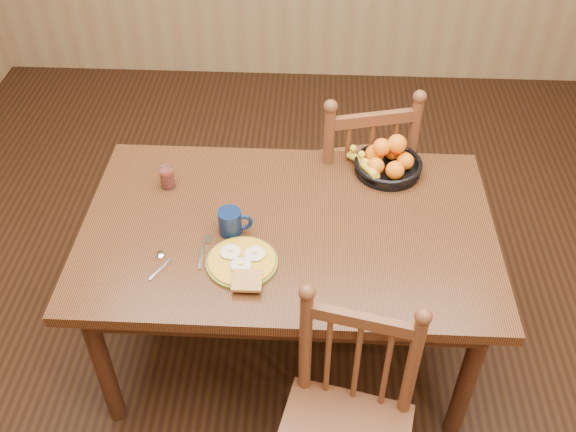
{
  "coord_description": "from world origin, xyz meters",
  "views": [
    {
      "loc": [
        0.09,
        -1.82,
        2.44
      ],
      "look_at": [
        0.0,
        0.0,
        0.8
      ],
      "focal_mm": 40.0,
      "sensor_mm": 36.0,
      "label": 1
    }
  ],
  "objects_px": {
    "coffee_mug": "(231,222)",
    "dining_table": "(288,241)",
    "chair_near": "(345,432)",
    "chair_far": "(356,179)",
    "breakfast_plate": "(242,262)",
    "fruit_bowl": "(387,161)"
  },
  "relations": [
    {
      "from": "coffee_mug",
      "to": "dining_table",
      "type": "bearing_deg",
      "value": 11.85
    },
    {
      "from": "dining_table",
      "to": "coffee_mug",
      "type": "xyz_separation_m",
      "value": [
        -0.21,
        -0.04,
        0.14
      ]
    },
    {
      "from": "chair_near",
      "to": "coffee_mug",
      "type": "xyz_separation_m",
      "value": [
        -0.44,
        0.66,
        0.34
      ]
    },
    {
      "from": "dining_table",
      "to": "coffee_mug",
      "type": "relative_size",
      "value": 11.95
    },
    {
      "from": "dining_table",
      "to": "chair_near",
      "type": "xyz_separation_m",
      "value": [
        0.23,
        -0.7,
        -0.2
      ]
    },
    {
      "from": "chair_near",
      "to": "coffee_mug",
      "type": "relative_size",
      "value": 7.14
    },
    {
      "from": "breakfast_plate",
      "to": "coffee_mug",
      "type": "relative_size",
      "value": 2.15
    },
    {
      "from": "dining_table",
      "to": "chair_near",
      "type": "height_order",
      "value": "chair_near"
    },
    {
      "from": "chair_near",
      "to": "fruit_bowl",
      "type": "bearing_deg",
      "value": 93.22
    },
    {
      "from": "chair_far",
      "to": "chair_near",
      "type": "height_order",
      "value": "chair_far"
    },
    {
      "from": "breakfast_plate",
      "to": "coffee_mug",
      "type": "xyz_separation_m",
      "value": [
        -0.06,
        0.17,
        0.04
      ]
    },
    {
      "from": "chair_near",
      "to": "breakfast_plate",
      "type": "height_order",
      "value": "chair_near"
    },
    {
      "from": "breakfast_plate",
      "to": "chair_far",
      "type": "bearing_deg",
      "value": 61.46
    },
    {
      "from": "chair_far",
      "to": "breakfast_plate",
      "type": "height_order",
      "value": "chair_far"
    },
    {
      "from": "chair_near",
      "to": "coffee_mug",
      "type": "distance_m",
      "value": 0.86
    },
    {
      "from": "chair_far",
      "to": "breakfast_plate",
      "type": "relative_size",
      "value": 3.58
    },
    {
      "from": "breakfast_plate",
      "to": "fruit_bowl",
      "type": "height_order",
      "value": "fruit_bowl"
    },
    {
      "from": "coffee_mug",
      "to": "chair_far",
      "type": "bearing_deg",
      "value": 52.28
    },
    {
      "from": "coffee_mug",
      "to": "fruit_bowl",
      "type": "bearing_deg",
      "value": 33.72
    },
    {
      "from": "dining_table",
      "to": "fruit_bowl",
      "type": "relative_size",
      "value": 4.94
    },
    {
      "from": "chair_far",
      "to": "coffee_mug",
      "type": "bearing_deg",
      "value": 38.18
    },
    {
      "from": "dining_table",
      "to": "breakfast_plate",
      "type": "relative_size",
      "value": 5.57
    }
  ]
}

